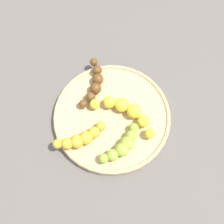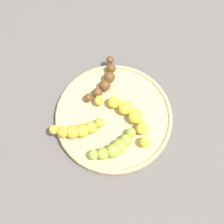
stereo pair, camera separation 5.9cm
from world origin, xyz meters
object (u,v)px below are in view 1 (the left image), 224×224
banana_overripe (94,83)px  banana_yellow (126,111)px  fruit_bowl (112,116)px  banana_spotted (81,138)px  banana_green (122,146)px

banana_overripe → banana_yellow: bearing=-33.5°
fruit_bowl → banana_overripe: 0.09m
fruit_bowl → banana_spotted: 0.09m
banana_overripe → banana_green: bearing=-56.2°
fruit_bowl → banana_overripe: bearing=-164.8°
fruit_bowl → banana_spotted: (0.04, -0.08, 0.02)m
banana_yellow → banana_overripe: (-0.09, -0.06, -0.00)m
banana_yellow → banana_overripe: size_ratio=1.01×
fruit_bowl → banana_green: banana_green is taller
banana_spotted → banana_green: bearing=55.7°
fruit_bowl → banana_overripe: size_ratio=2.19×
fruit_bowl → banana_green: 0.08m
banana_yellow → banana_green: 0.08m
banana_spotted → banana_overripe: bearing=145.6°
banana_green → banana_yellow: bearing=126.9°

